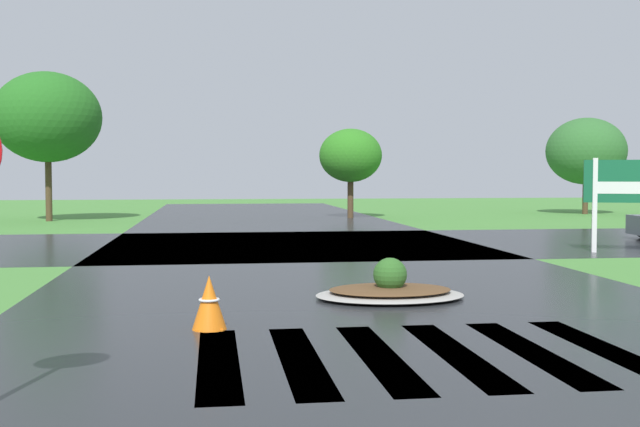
% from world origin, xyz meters
% --- Properties ---
extents(asphalt_roadway, '(10.80, 80.00, 0.01)m').
position_xyz_m(asphalt_roadway, '(0.00, 10.00, 0.00)').
color(asphalt_roadway, '#232628').
rests_on(asphalt_roadway, ground).
extents(asphalt_cross_road, '(90.00, 9.72, 0.01)m').
position_xyz_m(asphalt_cross_road, '(0.00, 18.64, 0.00)').
color(asphalt_cross_road, '#232628').
rests_on(asphalt_cross_road, ground).
extents(crosswalk_stripes, '(4.95, 3.39, 0.01)m').
position_xyz_m(crosswalk_stripes, '(0.00, 4.48, 0.00)').
color(crosswalk_stripes, white).
rests_on(crosswalk_stripes, ground).
extents(estate_billboard, '(2.46, 1.00, 2.48)m').
position_xyz_m(estate_billboard, '(8.58, 14.78, 1.72)').
color(estate_billboard, white).
rests_on(estate_billboard, ground).
extents(median_island, '(2.48, 1.82, 0.68)m').
position_xyz_m(median_island, '(0.60, 8.46, 0.15)').
color(median_island, '#9E9B93').
rests_on(median_island, ground).
extents(traffic_cone, '(0.46, 0.46, 0.72)m').
position_xyz_m(traffic_cone, '(-2.35, 6.28, 0.35)').
color(traffic_cone, orange).
rests_on(traffic_cone, ground).
extents(background_treeline, '(41.98, 6.79, 6.50)m').
position_xyz_m(background_treeline, '(-3.58, 32.21, 3.80)').
color(background_treeline, '#4C3823').
rests_on(background_treeline, ground).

